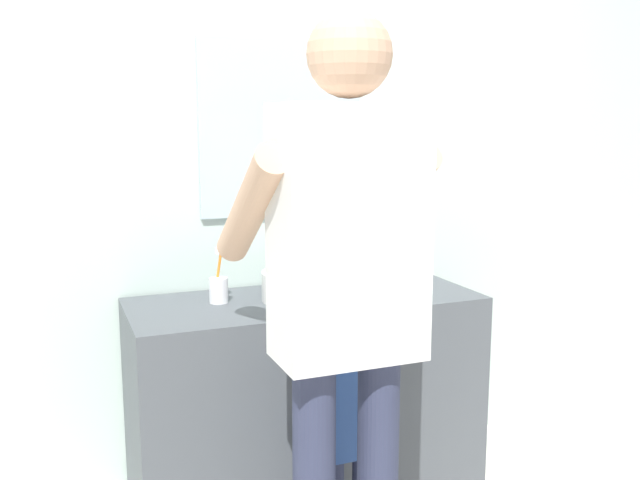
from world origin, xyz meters
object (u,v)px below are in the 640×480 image
Objects in this scene: adult_parent at (345,272)px; toothbrush_cup at (219,289)px; soap_bottle at (383,271)px; child_toddler at (348,424)px.

toothbrush_cup is at bearing 105.00° from adult_parent.
soap_bottle is (0.69, -0.01, 0.02)m from toothbrush_cup.
toothbrush_cup is 1.25× the size of soap_bottle.
toothbrush_cup is 0.78m from adult_parent.
toothbrush_cup is 0.69m from soap_bottle.
toothbrush_cup reaches higher than child_toddler.
soap_bottle is 0.09× the size of adult_parent.
soap_bottle reaches higher than child_toddler.
soap_bottle is 0.89m from adult_parent.
adult_parent is (-0.13, -0.27, 0.60)m from child_toddler.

